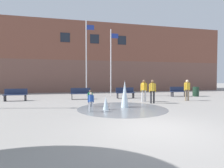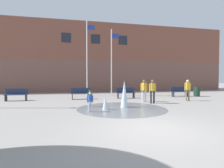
{
  "view_description": "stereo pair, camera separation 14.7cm",
  "coord_description": "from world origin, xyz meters",
  "px_view_note": "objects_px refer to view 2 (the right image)",
  "views": [
    {
      "loc": [
        -2.66,
        -5.31,
        1.67
      ],
      "look_at": [
        0.01,
        6.54,
        1.3
      ],
      "focal_mm": 28.0,
      "sensor_mm": 36.0,
      "label": 1
    },
    {
      "loc": [
        -2.52,
        -5.34,
        1.67
      ],
      "look_at": [
        0.01,
        6.54,
        1.3
      ],
      "focal_mm": 28.0,
      "sensor_mm": 36.0,
      "label": 2
    }
  ],
  "objects_px": {
    "park_bench_far_right": "(179,91)",
    "adult_near_bench": "(153,90)",
    "flagpole_right": "(112,60)",
    "adult_watching": "(144,89)",
    "park_bench_center": "(81,93)",
    "child_in_fountain": "(90,97)",
    "trash_can": "(197,92)",
    "park_bench_under_right_flagpole": "(126,93)",
    "child_with_pink_shirt": "(90,100)",
    "teen_by_trashcan": "(188,88)",
    "park_bench_under_left_flagpole": "(16,94)",
    "flagpole_left": "(87,56)"
  },
  "relations": [
    {
      "from": "park_bench_far_right",
      "to": "park_bench_under_right_flagpole",
      "type": "bearing_deg",
      "value": -177.51
    },
    {
      "from": "adult_watching",
      "to": "child_with_pink_shirt",
      "type": "distance_m",
      "value": 5.12
    },
    {
      "from": "flagpole_right",
      "to": "trash_can",
      "type": "relative_size",
      "value": 7.22
    },
    {
      "from": "park_bench_under_right_flagpole",
      "to": "trash_can",
      "type": "relative_size",
      "value": 1.78
    },
    {
      "from": "adult_near_bench",
      "to": "flagpole_right",
      "type": "bearing_deg",
      "value": 29.36
    },
    {
      "from": "trash_can",
      "to": "child_with_pink_shirt",
      "type": "bearing_deg",
      "value": -152.0
    },
    {
      "from": "park_bench_far_right",
      "to": "adult_near_bench",
      "type": "relative_size",
      "value": 1.01
    },
    {
      "from": "adult_watching",
      "to": "park_bench_center",
      "type": "bearing_deg",
      "value": -123.8
    },
    {
      "from": "park_bench_center",
      "to": "park_bench_under_right_flagpole",
      "type": "height_order",
      "value": "same"
    },
    {
      "from": "park_bench_under_right_flagpole",
      "to": "trash_can",
      "type": "distance_m",
      "value": 6.96
    },
    {
      "from": "flagpole_right",
      "to": "adult_watching",
      "type": "bearing_deg",
      "value": -75.55
    },
    {
      "from": "adult_near_bench",
      "to": "park_bench_far_right",
      "type": "bearing_deg",
      "value": -36.01
    },
    {
      "from": "park_bench_under_left_flagpole",
      "to": "park_bench_far_right",
      "type": "xyz_separation_m",
      "value": [
        13.87,
        0.15,
        0.0
      ]
    },
    {
      "from": "flagpole_right",
      "to": "park_bench_far_right",
      "type": "bearing_deg",
      "value": -20.86
    },
    {
      "from": "adult_watching",
      "to": "flagpole_right",
      "type": "distance_m",
      "value": 5.8
    },
    {
      "from": "flagpole_left",
      "to": "flagpole_right",
      "type": "xyz_separation_m",
      "value": [
        2.4,
        0.0,
        -0.35
      ]
    },
    {
      "from": "adult_watching",
      "to": "flagpole_right",
      "type": "xyz_separation_m",
      "value": [
        -1.3,
        5.05,
        2.55
      ]
    },
    {
      "from": "park_bench_center",
      "to": "flagpole_right",
      "type": "xyz_separation_m",
      "value": [
        3.07,
        2.43,
        3.0
      ]
    },
    {
      "from": "teen_by_trashcan",
      "to": "flagpole_right",
      "type": "bearing_deg",
      "value": 121.38
    },
    {
      "from": "adult_watching",
      "to": "park_bench_far_right",
      "type": "bearing_deg",
      "value": 117.98
    },
    {
      "from": "park_bench_center",
      "to": "flagpole_left",
      "type": "height_order",
      "value": "flagpole_left"
    },
    {
      "from": "park_bench_far_right",
      "to": "flagpole_right",
      "type": "distance_m",
      "value": 7.05
    },
    {
      "from": "adult_watching",
      "to": "flagpole_right",
      "type": "height_order",
      "value": "flagpole_right"
    },
    {
      "from": "park_bench_under_left_flagpole",
      "to": "park_bench_under_right_flagpole",
      "type": "xyz_separation_m",
      "value": [
        8.59,
        -0.08,
        0.0
      ]
    },
    {
      "from": "park_bench_under_left_flagpole",
      "to": "flagpole_left",
      "type": "xyz_separation_m",
      "value": [
        5.52,
        2.42,
        3.35
      ]
    },
    {
      "from": "park_bench_far_right",
      "to": "flagpole_right",
      "type": "bearing_deg",
      "value": 159.14
    },
    {
      "from": "adult_watching",
      "to": "child_with_pink_shirt",
      "type": "bearing_deg",
      "value": -56.76
    },
    {
      "from": "park_bench_under_right_flagpole",
      "to": "park_bench_under_left_flagpole",
      "type": "bearing_deg",
      "value": 179.47
    },
    {
      "from": "flagpole_right",
      "to": "trash_can",
      "type": "height_order",
      "value": "flagpole_right"
    },
    {
      "from": "park_bench_far_right",
      "to": "trash_can",
      "type": "distance_m",
      "value": 1.7
    },
    {
      "from": "park_bench_under_right_flagpole",
      "to": "park_bench_far_right",
      "type": "height_order",
      "value": "same"
    },
    {
      "from": "park_bench_under_left_flagpole",
      "to": "park_bench_center",
      "type": "bearing_deg",
      "value": -0.05
    },
    {
      "from": "park_bench_far_right",
      "to": "child_in_fountain",
      "type": "xyz_separation_m",
      "value": [
        -8.65,
        -4.14,
        0.1
      ]
    },
    {
      "from": "teen_by_trashcan",
      "to": "flagpole_right",
      "type": "xyz_separation_m",
      "value": [
        -4.73,
        5.2,
        2.55
      ]
    },
    {
      "from": "park_bench_far_right",
      "to": "flagpole_left",
      "type": "height_order",
      "value": "flagpole_left"
    },
    {
      "from": "flagpole_left",
      "to": "park_bench_under_right_flagpole",
      "type": "bearing_deg",
      "value": -39.12
    },
    {
      "from": "child_in_fountain",
      "to": "child_with_pink_shirt",
      "type": "distance_m",
      "value": 1.65
    },
    {
      "from": "teen_by_trashcan",
      "to": "trash_can",
      "type": "distance_m",
      "value": 4.0
    },
    {
      "from": "adult_near_bench",
      "to": "child_with_pink_shirt",
      "type": "relative_size",
      "value": 1.61
    },
    {
      "from": "adult_watching",
      "to": "park_bench_under_left_flagpole",
      "type": "bearing_deg",
      "value": -108.77
    },
    {
      "from": "park_bench_under_right_flagpole",
      "to": "child_with_pink_shirt",
      "type": "xyz_separation_m",
      "value": [
        -3.5,
        -5.56,
        0.1
      ]
    },
    {
      "from": "adult_watching",
      "to": "flagpole_left",
      "type": "relative_size",
      "value": 0.22
    },
    {
      "from": "adult_near_bench",
      "to": "adult_watching",
      "type": "height_order",
      "value": "same"
    },
    {
      "from": "teen_by_trashcan",
      "to": "park_bench_far_right",
      "type": "bearing_deg",
      "value": 56.35
    },
    {
      "from": "park_bench_center",
      "to": "teen_by_trashcan",
      "type": "bearing_deg",
      "value": -19.54
    },
    {
      "from": "park_bench_center",
      "to": "trash_can",
      "type": "bearing_deg",
      "value": -0.35
    },
    {
      "from": "park_bench_center",
      "to": "child_in_fountain",
      "type": "xyz_separation_m",
      "value": [
        0.38,
        -3.98,
        0.1
      ]
    },
    {
      "from": "child_in_fountain",
      "to": "park_bench_center",
      "type": "bearing_deg",
      "value": 135.52
    },
    {
      "from": "park_bench_under_left_flagpole",
      "to": "teen_by_trashcan",
      "type": "distance_m",
      "value": 12.96
    },
    {
      "from": "park_bench_center",
      "to": "child_in_fountain",
      "type": "relative_size",
      "value": 1.62
    }
  ]
}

